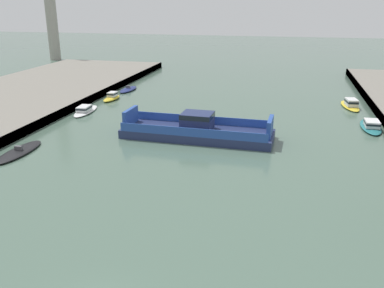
# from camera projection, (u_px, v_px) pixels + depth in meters

# --- Properties ---
(chain_ferry) EXTENTS (19.85, 6.80, 3.38)m
(chain_ferry) POSITION_uv_depth(u_px,v_px,m) (197.00, 130.00, 54.14)
(chain_ferry) COLOR navy
(chain_ferry) RESTS_ON ground
(moored_boat_near_left) EXTENTS (3.35, 8.09, 1.54)m
(moored_boat_near_left) POSITION_uv_depth(u_px,v_px,m) (351.00, 104.00, 69.70)
(moored_boat_near_left) COLOR yellow
(moored_boat_near_left) RESTS_ON ground
(moored_boat_near_right) EXTENTS (2.97, 7.90, 1.16)m
(moored_boat_near_right) POSITION_uv_depth(u_px,v_px,m) (85.00, 110.00, 66.60)
(moored_boat_near_right) COLOR white
(moored_boat_near_right) RESTS_ON ground
(moored_boat_mid_right) EXTENTS (2.14, 5.46, 1.37)m
(moored_boat_mid_right) POSITION_uv_depth(u_px,v_px,m) (112.00, 97.00, 75.15)
(moored_boat_mid_right) COLOR yellow
(moored_boat_mid_right) RESTS_ON ground
(moored_boat_far_right) EXTENTS (2.68, 8.08, 1.30)m
(moored_boat_far_right) POSITION_uv_depth(u_px,v_px,m) (371.00, 125.00, 58.18)
(moored_boat_far_right) COLOR #237075
(moored_boat_far_right) RESTS_ON ground
(moored_boat_upstream_a) EXTENTS (2.68, 8.33, 0.91)m
(moored_boat_upstream_a) POSITION_uv_depth(u_px,v_px,m) (19.00, 152.00, 48.90)
(moored_boat_upstream_a) COLOR black
(moored_boat_upstream_a) RESTS_ON ground
(moored_boat_upstream_b) EXTENTS (2.40, 6.71, 1.01)m
(moored_boat_upstream_b) POSITION_uv_depth(u_px,v_px,m) (128.00, 89.00, 82.87)
(moored_boat_upstream_b) COLOR navy
(moored_boat_upstream_b) RESTS_ON ground
(smokestack_distant_a) EXTENTS (3.46, 3.46, 32.48)m
(smokestack_distant_a) POSITION_uv_depth(u_px,v_px,m) (50.00, 0.00, 120.75)
(smokestack_distant_a) COLOR #9E998E
(smokestack_distant_a) RESTS_ON ground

